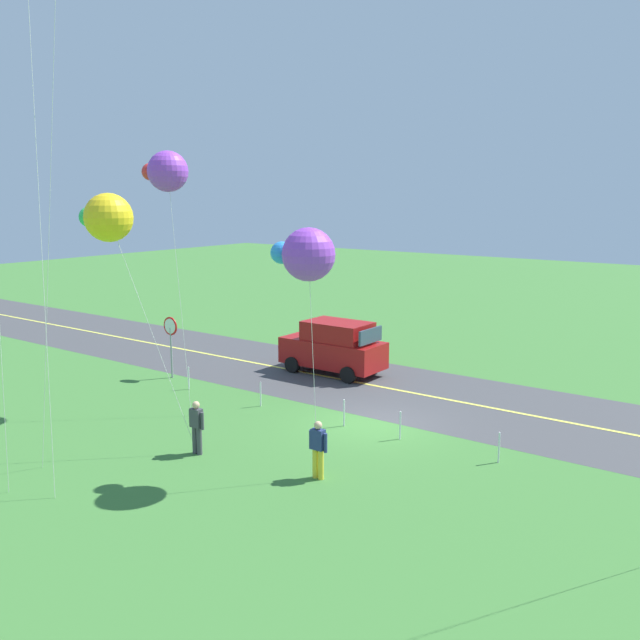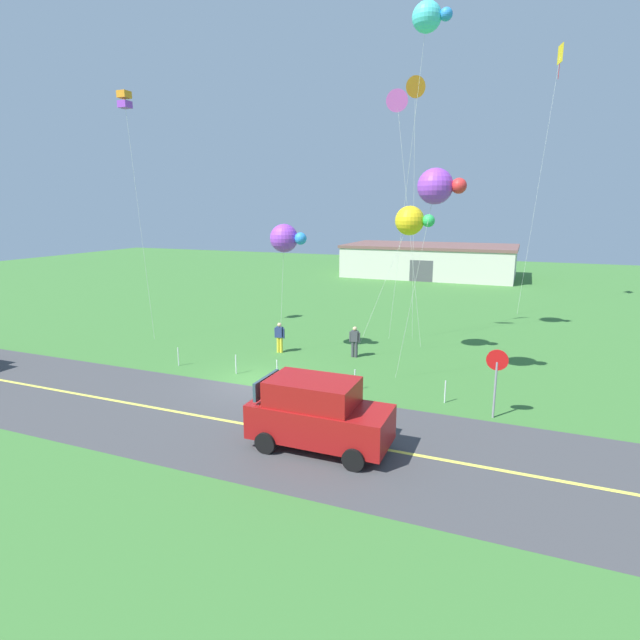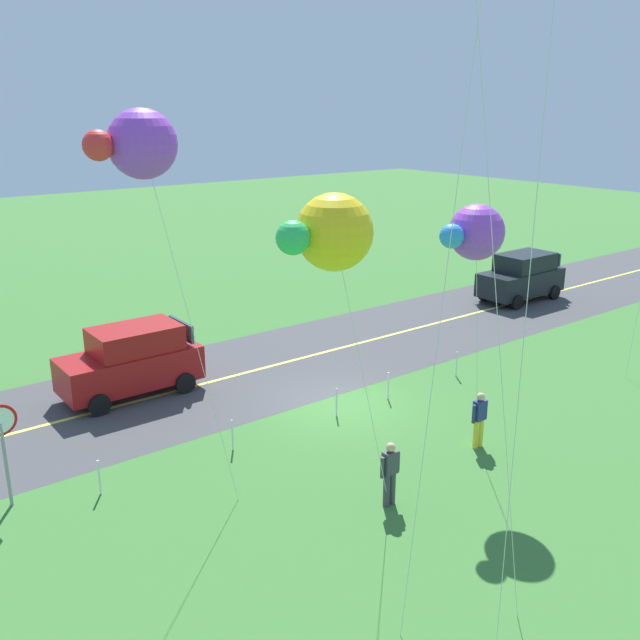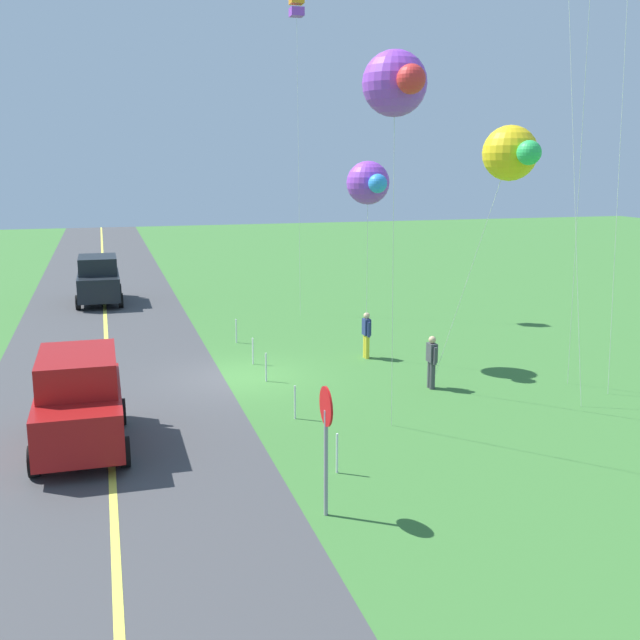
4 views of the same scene
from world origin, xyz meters
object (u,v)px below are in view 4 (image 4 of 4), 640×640
(kite_red_low, at_px, (511,153))
(kite_purple_back, at_px, (297,7))
(car_suv_foreground, at_px, (79,400))
(kite_blue_mid, at_px, (369,183))
(car_parked_west_far, at_px, (98,279))
(kite_yellow_high, at_px, (396,83))
(person_adult_companion, at_px, (366,334))
(stop_sign, at_px, (326,425))
(person_adult_near, at_px, (432,360))

(kite_red_low, height_order, kite_purple_back, kite_purple_back)
(car_suv_foreground, distance_m, kite_red_low, 12.22)
(kite_red_low, height_order, kite_blue_mid, kite_red_low)
(car_parked_west_far, height_order, kite_yellow_high, kite_yellow_high)
(person_adult_companion, relative_size, kite_purple_back, 0.12)
(stop_sign, bearing_deg, person_adult_companion, 156.75)
(car_suv_foreground, height_order, person_adult_near, car_suv_foreground)
(kite_blue_mid, bearing_deg, person_adult_near, 13.58)
(car_parked_west_far, xyz_separation_m, stop_sign, (24.43, 4.12, 0.65))
(person_adult_companion, bearing_deg, kite_blue_mid, 134.61)
(kite_yellow_high, bearing_deg, stop_sign, -40.20)
(kite_yellow_high, bearing_deg, car_parked_west_far, -163.30)
(person_adult_companion, relative_size, kite_blue_mid, 0.24)
(kite_blue_mid, xyz_separation_m, kite_purple_back, (-9.47, 0.07, 7.08))
(kite_blue_mid, relative_size, kite_purple_back, 0.49)
(person_adult_companion, distance_m, kite_yellow_high, 11.27)
(person_adult_near, relative_size, kite_purple_back, 0.12)
(kite_blue_mid, bearing_deg, kite_red_low, 16.16)
(stop_sign, xyz_separation_m, kite_red_low, (-4.60, 6.25, 5.04))
(stop_sign, distance_m, kite_purple_back, 23.37)
(kite_blue_mid, bearing_deg, kite_purple_back, 179.58)
(person_adult_near, xyz_separation_m, kite_red_low, (2.46, 0.88, 5.98))
(car_parked_west_far, xyz_separation_m, kite_red_low, (19.82, 10.37, 5.69))
(kite_red_low, bearing_deg, kite_blue_mid, -163.84)
(stop_sign, relative_size, kite_yellow_high, 0.29)
(kite_purple_back, bearing_deg, kite_red_low, 6.08)
(person_adult_near, height_order, kite_red_low, kite_red_low)
(stop_sign, distance_m, person_adult_near, 8.93)
(car_suv_foreground, distance_m, kite_yellow_high, 10.16)
(car_suv_foreground, xyz_separation_m, stop_sign, (5.00, 4.55, 0.65))
(person_adult_companion, relative_size, kite_yellow_high, 0.18)
(person_adult_companion, bearing_deg, stop_sign, 130.16)
(person_adult_companion, xyz_separation_m, kite_purple_back, (-8.98, -0.10, 12.20))
(person_adult_near, relative_size, kite_red_low, 0.21)
(kite_blue_mid, height_order, kite_yellow_high, kite_yellow_high)
(person_adult_near, distance_m, kite_red_low, 6.53)
(kite_purple_back, bearing_deg, person_adult_companion, 0.63)
(kite_purple_back, bearing_deg, stop_sign, -13.03)
(person_adult_near, height_order, kite_purple_back, kite_purple_back)
(kite_red_low, relative_size, kite_yellow_high, 0.84)
(car_suv_foreground, height_order, car_parked_west_far, same)
(stop_sign, distance_m, kite_yellow_high, 7.43)
(car_parked_west_far, relative_size, person_adult_near, 2.75)
(person_adult_near, bearing_deg, kite_red_low, -26.11)
(person_adult_companion, bearing_deg, kite_purple_back, -25.97)
(car_suv_foreground, bearing_deg, kite_red_low, 87.91)
(car_suv_foreground, relative_size, kite_yellow_high, 0.49)
(kite_red_low, bearing_deg, car_suv_foreground, -92.09)
(kite_purple_back, bearing_deg, kite_yellow_high, -7.47)
(car_suv_foreground, distance_m, person_adult_companion, 11.04)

